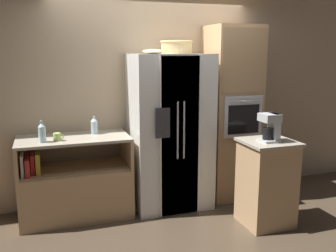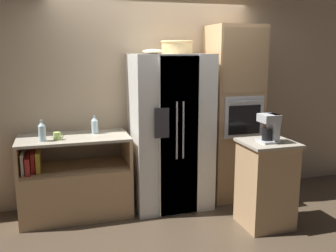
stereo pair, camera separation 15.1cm
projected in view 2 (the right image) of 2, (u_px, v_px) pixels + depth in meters
The scene contains 12 objects.
ground_plane at pixel (163, 207), 4.66m from camera, with size 20.00×20.00×0.00m, color #4C3D2D.
wall_back at pixel (153, 91), 4.80m from camera, with size 12.00×0.06×2.80m.
counter_left at pixel (75, 186), 4.38m from camera, with size 1.25×0.64×0.95m.
refrigerator at pixel (170, 132), 4.56m from camera, with size 0.93×0.74×1.87m.
wall_oven at pixel (232, 114), 4.83m from camera, with size 0.63×0.65×2.22m.
island_counter at pixel (266, 184), 4.08m from camera, with size 0.55×0.53×0.96m.
wicker_basket at pixel (177, 47), 4.47m from camera, with size 0.39×0.39×0.15m.
fruit_bowl at pixel (153, 51), 4.29m from camera, with size 0.25×0.25×0.06m.
bottle_tall at pixel (42, 131), 4.03m from camera, with size 0.08×0.08×0.23m.
bottle_short at pixel (95, 125), 4.42m from camera, with size 0.08×0.08×0.21m.
mug at pixel (57, 136), 4.11m from camera, with size 0.11×0.08×0.09m.
coffee_maker at pixel (270, 127), 3.93m from camera, with size 0.18×0.20×0.30m.
Camera 2 is at (-1.20, -4.21, 1.90)m, focal length 40.00 mm.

